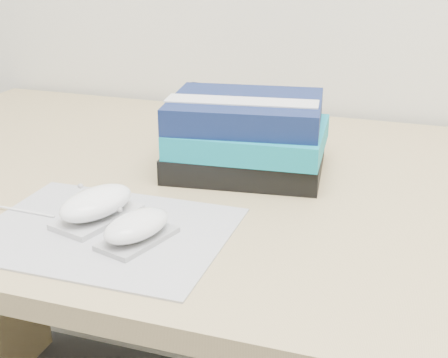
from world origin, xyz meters
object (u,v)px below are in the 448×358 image
(mouse_front, at_px, (137,228))
(book_stack, at_px, (247,135))
(mouse_rear, at_px, (97,205))
(pouch, at_px, (219,115))
(desk, at_px, (297,296))

(mouse_front, distance_m, book_stack, 0.30)
(mouse_rear, relative_size, pouch, 1.02)
(mouse_rear, bearing_deg, mouse_front, -26.23)
(book_stack, bearing_deg, mouse_front, -100.63)
(mouse_rear, xyz_separation_m, mouse_front, (0.08, -0.04, -0.00))
(mouse_rear, height_order, mouse_front, mouse_rear)
(desk, xyz_separation_m, book_stack, (-0.09, -0.02, 0.29))
(mouse_rear, distance_m, book_stack, 0.29)
(mouse_front, relative_size, book_stack, 0.42)
(book_stack, height_order, pouch, book_stack)
(mouse_rear, distance_m, pouch, 0.38)
(pouch, bearing_deg, book_stack, -53.77)
(mouse_rear, xyz_separation_m, book_stack, (0.13, 0.25, 0.03))
(desk, height_order, mouse_rear, mouse_rear)
(pouch, bearing_deg, mouse_rear, -96.54)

